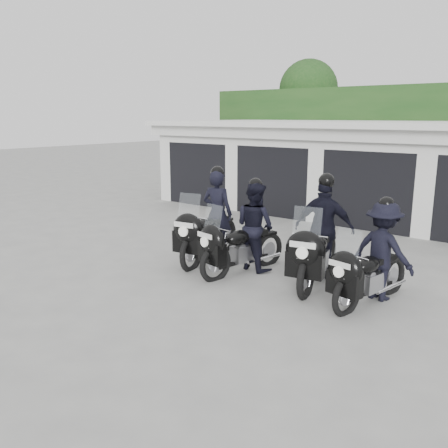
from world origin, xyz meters
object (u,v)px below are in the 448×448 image
Objects in this scene: police_bike_b at (248,232)px; police_bike_d at (377,257)px; police_bike_c at (321,235)px; police_bike_a at (210,223)px.

police_bike_b is 1.06× the size of police_bike_d.
police_bike_c is 1.30m from police_bike_d.
police_bike_a is 3.82m from police_bike_d.
police_bike_d is (1.24, -0.37, -0.11)m from police_bike_c.
police_bike_a reaches higher than police_bike_b.
police_bike_b is at bearing -17.84° from police_bike_a.
police_bike_a is 2.59m from police_bike_c.
police_bike_d is at bearing -12.33° from police_bike_a.
police_bike_b is 0.92× the size of police_bike_c.
police_bike_a is at bearing -171.23° from police_bike_d.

